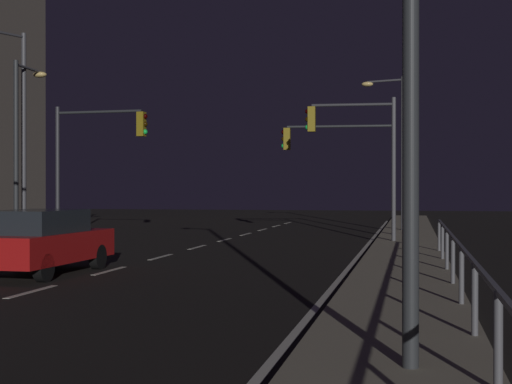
# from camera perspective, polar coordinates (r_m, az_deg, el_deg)

# --- Properties ---
(ground_plane) EXTENTS (112.00, 112.00, 0.00)m
(ground_plane) POSITION_cam_1_polar(r_m,az_deg,el_deg) (20.16, -10.35, -5.68)
(ground_plane) COLOR black
(ground_plane) RESTS_ON ground
(sidewalk_right) EXTENTS (2.35, 77.00, 0.14)m
(sidewalk_right) POSITION_cam_1_polar(r_m,az_deg,el_deg) (18.70, 10.96, -5.92)
(sidewalk_right) COLOR gray
(sidewalk_right) RESTS_ON ground
(lane_markings_center) EXTENTS (0.14, 50.00, 0.01)m
(lane_markings_center) POSITION_cam_1_polar(r_m,az_deg,el_deg) (23.43, -7.13, -4.84)
(lane_markings_center) COLOR silver
(lane_markings_center) RESTS_ON ground
(lane_edge_line) EXTENTS (0.14, 53.00, 0.01)m
(lane_edge_line) POSITION_cam_1_polar(r_m,az_deg,el_deg) (23.74, 7.65, -4.77)
(lane_edge_line) COLOR silver
(lane_edge_line) RESTS_ON ground
(car) EXTENTS (1.93, 4.44, 1.57)m
(car) POSITION_cam_1_polar(r_m,az_deg,el_deg) (19.18, -15.76, -3.52)
(car) COLOR #B71414
(car) RESTS_ON ground
(traffic_light_far_left) EXTENTS (3.40, 0.40, 5.36)m
(traffic_light_far_left) POSITION_cam_1_polar(r_m,az_deg,el_deg) (28.97, 7.43, 3.81)
(traffic_light_far_left) COLOR #4C4C51
(traffic_light_far_left) RESTS_ON sidewalk_right
(traffic_light_far_center) EXTENTS (3.96, 0.45, 5.38)m
(traffic_light_far_center) POSITION_cam_1_polar(r_m,az_deg,el_deg) (30.95, -11.88, 3.40)
(traffic_light_far_center) COLOR #38383D
(traffic_light_far_center) RESTS_ON ground
(traffic_light_overhead_east) EXTENTS (4.91, 0.51, 4.89)m
(traffic_light_overhead_east) POSITION_cam_1_polar(r_m,az_deg,el_deg) (33.11, 6.41, 2.94)
(traffic_light_overhead_east) COLOR #38383D
(traffic_light_overhead_east) RESTS_ON sidewalk_right
(street_lamp_far_end) EXTENTS (2.07, 0.79, 7.27)m
(street_lamp_far_end) POSITION_cam_1_polar(r_m,az_deg,el_deg) (36.92, 10.42, 4.02)
(street_lamp_far_end) COLOR #4C4C51
(street_lamp_far_end) RESTS_ON sidewalk_right
(street_lamp_across_street) EXTENTS (1.16, 2.14, 7.96)m
(street_lamp_across_street) POSITION_cam_1_polar(r_m,az_deg,el_deg) (29.99, -17.50, 5.38)
(street_lamp_across_street) COLOR #4C4C51
(street_lamp_across_street) RESTS_ON ground
(street_lamp_corner) EXTENTS (0.56, 2.16, 6.79)m
(street_lamp_corner) POSITION_cam_1_polar(r_m,az_deg,el_deg) (29.64, -17.15, 4.20)
(street_lamp_corner) COLOR #2D3033
(street_lamp_corner) RESTS_ON ground
(barrier_fence) EXTENTS (0.09, 25.53, 0.98)m
(barrier_fence) POSITION_cam_1_polar(r_m,az_deg,el_deg) (11.90, 15.51, -5.56)
(barrier_fence) COLOR #59595E
(barrier_fence) RESTS_ON sidewalk_right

